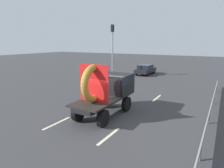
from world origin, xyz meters
TOP-DOWN VIEW (x-y plane):
  - ground_plane at (0.00, 0.00)m, footprint 120.00×120.00m
  - flatbed_truck at (-0.25, 0.72)m, footprint 2.02×4.79m
  - distant_sedan at (-3.65, 16.84)m, footprint 1.81×4.22m
  - traffic_light at (-6.83, 12.98)m, footprint 0.42×0.36m
  - guardrail at (5.59, 4.01)m, footprint 0.10×16.74m
  - lane_dash_left_near at (-1.95, -2.25)m, footprint 0.16×2.09m
  - lane_dash_left_far at (-1.95, 6.38)m, footprint 0.16×2.87m
  - lane_dash_right_near at (1.45, -2.20)m, footprint 0.16×2.07m
  - lane_dash_right_far at (1.45, 5.66)m, footprint 0.16×2.16m

SIDE VIEW (x-z plane):
  - ground_plane at x=0.00m, z-range 0.00..0.00m
  - lane_dash_left_near at x=-1.95m, z-range 0.00..0.01m
  - lane_dash_left_far at x=-1.95m, z-range 0.00..0.01m
  - lane_dash_right_near at x=1.45m, z-range 0.00..0.01m
  - lane_dash_right_far at x=1.45m, z-range 0.00..0.01m
  - guardrail at x=5.59m, z-range 0.18..0.89m
  - distant_sedan at x=-3.65m, z-range 0.05..1.43m
  - flatbed_truck at x=-0.25m, z-range -0.04..3.30m
  - traffic_light at x=-6.83m, z-range 0.95..7.61m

